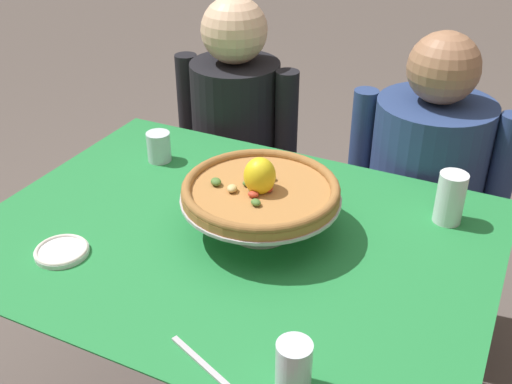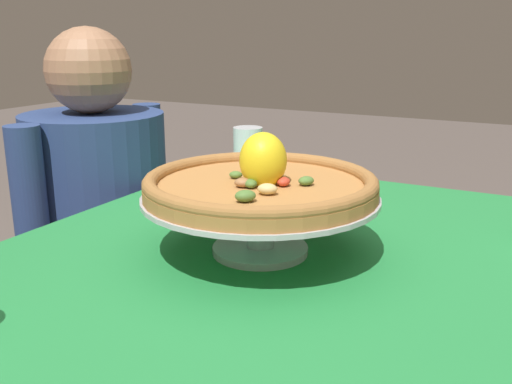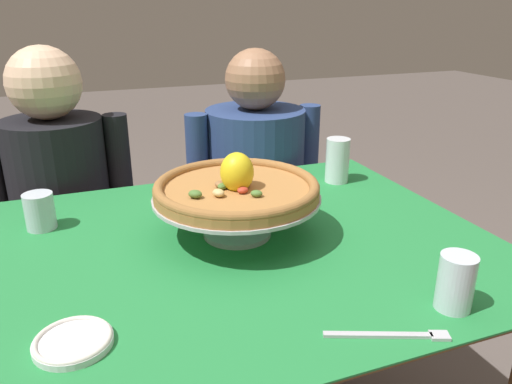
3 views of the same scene
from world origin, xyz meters
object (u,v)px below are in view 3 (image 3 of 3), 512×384
Objects in this scene: pizza at (237,187)px; side_plate at (73,341)px; water_glass_front_right at (455,286)px; water_glass_back_left at (40,214)px; water_glass_back_right at (337,163)px; diner_left at (66,229)px; dinner_fork at (394,335)px; pizza_stand at (237,205)px; diner_right at (255,201)px.

pizza reaches higher than side_plate.
water_glass_back_left is at bearing 138.06° from water_glass_front_right.
diner_left is (-0.82, 0.39, -0.26)m from water_glass_back_right.
dinner_fork is at bearing -167.41° from water_glass_front_right.
pizza_stand is 1.02× the size of pizza.
pizza is 3.62× the size of water_glass_front_right.
water_glass_front_right is at bearing -41.94° from water_glass_back_left.
pizza_stand reaches higher than side_plate.
water_glass_back_right is at bearing -25.29° from diner_left.
pizza_stand is 0.05m from pizza.
water_glass_back_right is (0.42, 0.25, -0.06)m from pizza.
side_plate is at bearing -125.78° from diner_right.
water_glass_back_left is at bearing -177.18° from water_glass_back_right.
water_glass_back_left is at bearing -95.16° from diner_left.
water_glass_back_left is (-0.44, 0.21, -0.04)m from pizza_stand.
pizza_stand is 0.80m from diner_left.
pizza reaches higher than pizza_stand.
water_glass_back_right is 0.12× the size of diner_left.
side_plate is at bearing 168.45° from water_glass_front_right.
pizza is 1.91× the size of dinner_fork.
diner_right is (-0.12, 0.39, -0.26)m from water_glass_back_right.
pizza_stand is 3.08× the size of side_plate.
water_glass_back_right reaches higher than water_glass_back_left.
diner_right is at bearing 54.22° from side_plate.
pizza_stand is at bearing 37.58° from side_plate.
diner_left is 1.03× the size of diner_right.
side_plate is 0.96m from diner_left.
diner_right reaches higher than pizza.
pizza is at bearing -25.47° from water_glass_back_left.
dinner_fork is (0.12, -0.46, -0.12)m from pizza.
water_glass_back_right is 0.97m from side_plate.
diner_left is 0.69m from diner_right.
water_glass_back_right is at bearing 2.82° from water_glass_back_left.
diner_right is at bearing 65.63° from pizza_stand.
water_glass_back_left is 0.08× the size of diner_left.
water_glass_back_right is 1.07× the size of side_plate.
diner_left is at bearing 122.24° from water_glass_front_right.
pizza is 0.82m from diner_left.
water_glass_back_right reaches higher than side_plate.
pizza is at bearing 104.46° from dinner_fork.
dinner_fork is at bearing -18.41° from side_plate.
pizza is 2.82× the size of water_glass_back_right.
water_glass_back_right is at bearing 31.34° from pizza.
diner_left is at bearing 84.84° from water_glass_back_left.
water_glass_front_right is (0.27, -0.43, -0.03)m from pizza_stand.
diner_right is at bearing 0.21° from diner_left.
water_glass_front_right is at bearing -11.55° from side_plate.
pizza_stand is 0.35× the size of diner_right.
pizza is at bearing 37.55° from side_plate.
water_glass_front_right is 0.83× the size of side_plate.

